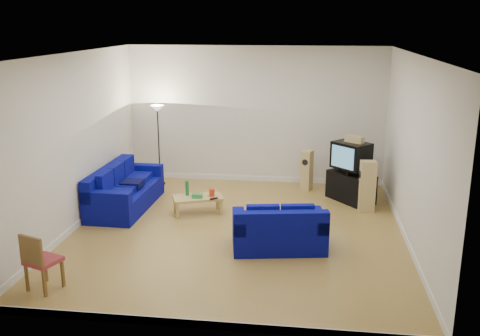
# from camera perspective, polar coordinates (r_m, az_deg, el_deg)

# --- Properties ---
(room) EXTENTS (6.01, 6.51, 3.21)m
(room) POSITION_cam_1_polar(r_m,az_deg,el_deg) (9.41, -0.31, 1.96)
(room) COLOR olive
(room) RESTS_ON ground
(sofa_three_seat) EXTENTS (1.02, 2.24, 0.86)m
(sofa_three_seat) POSITION_cam_1_polar(r_m,az_deg,el_deg) (11.27, -12.38, -2.59)
(sofa_three_seat) COLOR #00015A
(sofa_three_seat) RESTS_ON ground
(sofa_loveseat) EXTENTS (1.67, 1.11, 0.77)m
(sofa_loveseat) POSITION_cam_1_polar(r_m,az_deg,el_deg) (9.07, 4.19, -6.92)
(sofa_loveseat) COLOR #00015A
(sofa_loveseat) RESTS_ON ground
(coffee_table) EXTENTS (1.08, 0.79, 0.35)m
(coffee_table) POSITION_cam_1_polar(r_m,az_deg,el_deg) (10.71, -4.53, -3.32)
(coffee_table) COLOR tan
(coffee_table) RESTS_ON ground
(bottle) EXTENTS (0.10, 0.10, 0.30)m
(bottle) POSITION_cam_1_polar(r_m,az_deg,el_deg) (10.75, -5.66, -2.14)
(bottle) COLOR #197233
(bottle) RESTS_ON coffee_table
(tissue_box) EXTENTS (0.21, 0.11, 0.08)m
(tissue_box) POSITION_cam_1_polar(r_m,az_deg,el_deg) (10.61, -4.59, -2.98)
(tissue_box) COLOR green
(tissue_box) RESTS_ON coffee_table
(red_canister) EXTENTS (0.14, 0.14, 0.16)m
(red_canister) POSITION_cam_1_polar(r_m,az_deg,el_deg) (10.67, -3.03, -2.63)
(red_canister) COLOR red
(red_canister) RESTS_ON coffee_table
(remote) EXTENTS (0.16, 0.15, 0.02)m
(remote) POSITION_cam_1_polar(r_m,az_deg,el_deg) (10.53, -2.80, -3.28)
(remote) COLOR black
(remote) RESTS_ON coffee_table
(tv_stand) EXTENTS (1.06, 1.13, 0.61)m
(tv_stand) POSITION_cam_1_polar(r_m,az_deg,el_deg) (11.68, 11.74, -1.98)
(tv_stand) COLOR black
(tv_stand) RESTS_ON ground
(av_receiver) EXTENTS (0.50, 0.54, 0.10)m
(av_receiver) POSITION_cam_1_polar(r_m,az_deg,el_deg) (11.61, 11.65, -0.25)
(av_receiver) COLOR black
(av_receiver) RESTS_ON tv_stand
(television) EXTENTS (0.89, 0.89, 0.56)m
(television) POSITION_cam_1_polar(r_m,az_deg,el_deg) (11.52, 11.76, 1.33)
(television) COLOR black
(television) RESTS_ON av_receiver
(centre_speaker) EXTENTS (0.41, 0.36, 0.14)m
(centre_speaker) POSITION_cam_1_polar(r_m,az_deg,el_deg) (11.45, 12.13, 3.02)
(centre_speaker) COLOR tan
(centre_speaker) RESTS_ON television
(speaker_left) EXTENTS (0.30, 0.33, 0.92)m
(speaker_left) POSITION_cam_1_polar(r_m,az_deg,el_deg) (12.22, 7.15, -0.23)
(speaker_left) COLOR tan
(speaker_left) RESTS_ON ground
(speaker_right) EXTENTS (0.34, 0.26, 1.05)m
(speaker_right) POSITION_cam_1_polar(r_m,az_deg,el_deg) (11.04, 13.41, -1.91)
(speaker_right) COLOR tan
(speaker_right) RESTS_ON ground
(floor_lamp) EXTENTS (0.32, 0.32, 1.88)m
(floor_lamp) POSITION_cam_1_polar(r_m,az_deg,el_deg) (12.45, -8.77, 5.15)
(floor_lamp) COLOR black
(floor_lamp) RESTS_ON ground
(dining_chair) EXTENTS (0.54, 0.54, 0.88)m
(dining_chair) POSITION_cam_1_polar(r_m,az_deg,el_deg) (8.15, -20.62, -9.09)
(dining_chair) COLOR brown
(dining_chair) RESTS_ON ground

